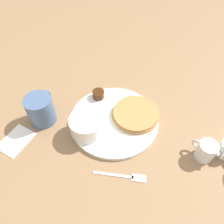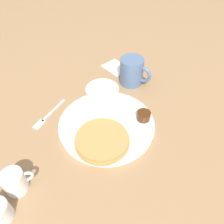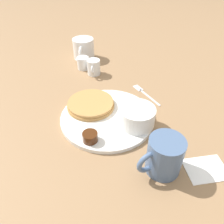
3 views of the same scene
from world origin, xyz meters
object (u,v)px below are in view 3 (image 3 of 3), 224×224
coffee_mug (164,156)px  second_mug (83,49)px  creamer_pitcher_far (83,63)px  bowl (137,116)px  plate (107,117)px  fork (144,92)px  creamer_pitcher_near (94,67)px

coffee_mug → second_mug: bearing=107.5°
creamer_pitcher_far → bowl: bearing=-66.5°
plate → creamer_pitcher_far: creamer_pitcher_far is taller
plate → fork: plate is taller
coffee_mug → creamer_pitcher_near: (-0.15, 0.46, -0.02)m
plate → bowl: size_ratio=2.78×
plate → fork: (0.14, 0.13, -0.00)m
bowl → second_mug: 0.49m
creamer_pitcher_far → second_mug: 0.10m
creamer_pitcher_near → second_mug: size_ratio=0.61×
coffee_mug → second_mug: 0.64m
creamer_pitcher_near → fork: bearing=-40.6°
bowl → creamer_pitcher_far: size_ratio=1.45×
creamer_pitcher_near → second_mug: bearing=105.9°
creamer_pitcher_near → fork: 0.23m
bowl → creamer_pitcher_near: (-0.12, 0.32, -0.01)m
second_mug → creamer_pitcher_near: bearing=-74.1°
bowl → creamer_pitcher_near: 0.34m
plate → coffee_mug: coffee_mug is taller
bowl → coffee_mug: size_ratio=0.91×
creamer_pitcher_near → second_mug: 0.15m
plate → creamer_pitcher_near: bearing=97.4°
coffee_mug → creamer_pitcher_far: bearing=110.7°
plate → bowl: bearing=-27.4°
creamer_pitcher_far → creamer_pitcher_near: bearing=-49.1°
plate → fork: 0.19m
bowl → creamer_pitcher_far: (-0.16, 0.36, -0.02)m
plate → bowl: (0.08, -0.04, 0.04)m
plate → creamer_pitcher_near: 0.28m
second_mug → bowl: bearing=-71.1°
plate → creamer_pitcher_far: 0.33m
creamer_pitcher_far → fork: bearing=-42.5°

